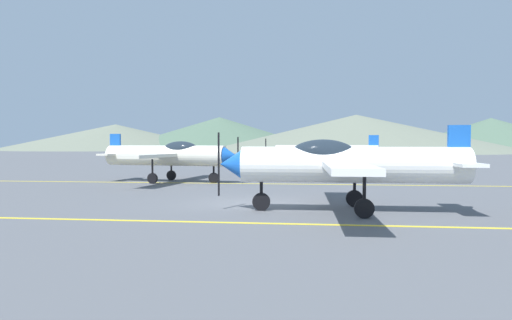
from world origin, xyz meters
TOP-DOWN VIEW (x-y plane):
  - ground_plane at (0.00, 0.00)m, footprint 400.00×400.00m
  - apron_line_near at (0.00, -3.57)m, footprint 80.00×0.16m
  - apron_line_far at (0.00, 7.85)m, footprint 80.00×0.16m
  - airplane_near at (3.03, -1.32)m, footprint 7.86×9.08m
  - airplane_mid at (-5.66, 8.32)m, footprint 7.97×9.13m
  - airplane_far at (2.95, 14.78)m, footprint 7.99×9.11m
  - hill_left at (-67.70, 137.02)m, footprint 80.87×80.87m
  - hill_centerleft at (-30.78, 147.56)m, footprint 80.59×80.59m
  - hill_centerright at (16.65, 111.97)m, footprint 88.69×88.69m
  - hill_right at (65.16, 140.16)m, footprint 65.57×65.57m

SIDE VIEW (x-z plane):
  - ground_plane at x=0.00m, z-range 0.00..0.00m
  - apron_line_near at x=0.00m, z-range 0.00..0.01m
  - apron_line_far at x=0.00m, z-range 0.00..0.01m
  - airplane_near at x=3.03m, z-range 0.17..2.90m
  - airplane_mid at x=-5.66m, z-range 0.17..2.90m
  - airplane_far at x=2.95m, z-range 0.17..2.90m
  - hill_left at x=-67.70m, z-range 0.00..9.31m
  - hill_centerright at x=16.65m, z-range 0.00..10.54m
  - hill_right at x=65.16m, z-range 0.00..10.95m
  - hill_centerleft at x=-30.78m, z-range 0.00..12.36m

